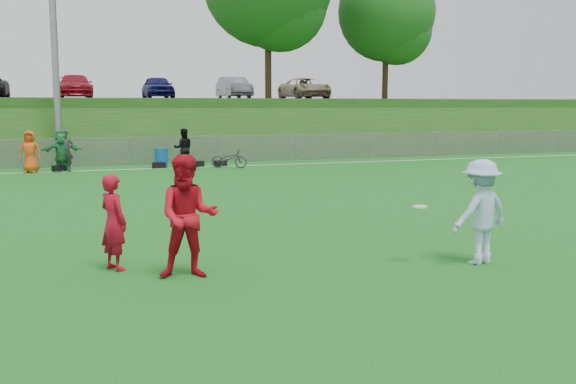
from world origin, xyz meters
name	(u,v)px	position (x,y,z in m)	size (l,w,h in m)	color
ground	(256,274)	(0.00, 0.00, 0.00)	(120.00, 120.00, 0.00)	#135A1A
sideline_far	(135,169)	(0.00, 18.00, 0.01)	(60.00, 0.10, 0.01)	white
fence	(130,151)	(0.00, 20.00, 0.65)	(58.00, 0.06, 1.30)	gray
light_pole	(53,12)	(-3.00, 20.80, 6.71)	(1.20, 0.40, 12.15)	gray
berm	(111,125)	(0.00, 31.00, 1.50)	(120.00, 18.00, 3.00)	#164914
parking_lot	(108,99)	(0.00, 33.00, 3.05)	(120.00, 12.00, 0.10)	black
tree_green_far	(389,17)	(16.16, 25.92, 7.96)	(5.88, 5.88, 8.19)	black
car_row	(89,87)	(-1.17, 32.00, 3.82)	(32.04, 5.18, 1.44)	silver
spectator_row	(71,151)	(-2.55, 18.00, 0.85)	(9.08, 0.72, 1.69)	red
gear_bags	(161,165)	(1.10, 18.10, 0.13)	(7.34, 0.54, 0.26)	black
player_red_left	(114,222)	(-2.11, 1.06, 0.79)	(0.58, 0.38, 1.59)	#AF0C20
player_red_center	(188,217)	(-1.04, 0.17, 0.97)	(0.94, 0.74, 1.94)	red
player_blue	(480,212)	(3.81, -0.59, 0.90)	(1.16, 0.67, 1.79)	#A7C2E8
frisbee	(420,207)	(2.82, -0.27, 0.99)	(0.26, 0.26, 0.02)	silver
recycling_bin	(161,158)	(1.16, 18.33, 0.42)	(0.56, 0.56, 0.84)	#0E499D
bicycle	(229,159)	(3.90, 17.20, 0.41)	(0.54, 1.55, 0.82)	#29292B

